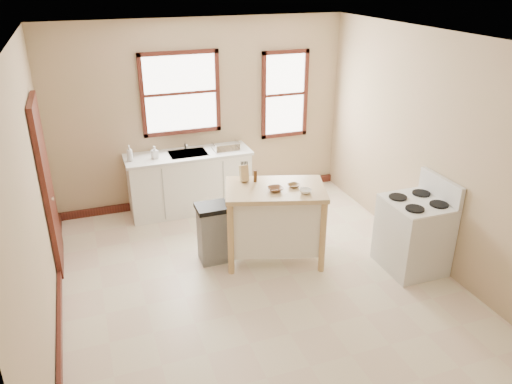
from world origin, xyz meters
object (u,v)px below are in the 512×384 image
soap_bottle_a (130,153)px  soap_bottle_b (155,152)px  gas_stove (415,225)px  bowl_b (294,186)px  trash_bin (213,233)px  bowl_a (275,189)px  kitchen_island (275,224)px  pepper_grinder (255,176)px  bowl_c (305,191)px  dish_rack (226,147)px  knife_block (244,174)px

soap_bottle_a → soap_bottle_b: 0.35m
gas_stove → soap_bottle_b: bearing=137.6°
soap_bottle_b → gas_stove: 3.68m
soap_bottle_a → bowl_b: bearing=-45.0°
soap_bottle_a → trash_bin: soap_bottle_a is taller
soap_bottle_b → bowl_a: (1.15, -1.78, -0.00)m
kitchen_island → pepper_grinder: (-0.17, 0.26, 0.57)m
gas_stove → bowl_a: bearing=156.2°
bowl_b → gas_stove: size_ratio=0.12×
soap_bottle_a → trash_bin: (0.79, -1.50, -0.65)m
bowl_b → kitchen_island: bearing=166.0°
soap_bottle_b → bowl_c: soap_bottle_b is taller
bowl_c → dish_rack: bearing=101.4°
dish_rack → bowl_c: bearing=-74.3°
soap_bottle_a → kitchen_island: 2.36m
bowl_c → trash_bin: bearing=155.0°
pepper_grinder → soap_bottle_b: bearing=125.2°
soap_bottle_b → dish_rack: 1.07m
knife_block → bowl_b: size_ratio=1.39×
trash_bin → pepper_grinder: bearing=4.8°
soap_bottle_b → pepper_grinder: 1.77m
trash_bin → bowl_b: bearing=-15.0°
knife_block → trash_bin: (-0.45, -0.11, -0.70)m
soap_bottle_b → dish_rack: soap_bottle_b is taller
dish_rack → pepper_grinder: size_ratio=2.63×
bowl_b → bowl_c: bearing=-74.7°
knife_block → pepper_grinder: 0.14m
dish_rack → kitchen_island: size_ratio=0.33×
bowl_c → gas_stove: gas_stove is taller
soap_bottle_b → kitchen_island: (1.19, -1.70, -0.52)m
kitchen_island → trash_bin: kitchen_island is taller
knife_block → pepper_grinder: size_ratio=1.33×
soap_bottle_a → bowl_b: (1.75, -1.76, -0.03)m
kitchen_island → bowl_a: bearing=-94.8°
pepper_grinder → bowl_b: pepper_grinder is taller
bowl_a → bowl_c: 0.36m
dish_rack → pepper_grinder: pepper_grinder is taller
dish_rack → kitchen_island: (0.12, -1.70, -0.48)m
soap_bottle_b → bowl_b: bearing=-70.5°
knife_block → dish_rack: bearing=86.5°
bowl_b → trash_bin: (-0.96, 0.26, -0.62)m
pepper_grinder → trash_bin: pepper_grinder is taller
bowl_a → gas_stove: size_ratio=0.15×
bowl_c → gas_stove: bearing=-22.0°
dish_rack → bowl_b: bearing=-74.8°
soap_bottle_b → bowl_a: 2.12m
bowl_b → trash_bin: 1.18m
knife_block → pepper_grinder: bearing=-22.5°
dish_rack → bowl_c: (0.40, -1.97, 0.04)m
bowl_b → knife_block: bearing=144.1°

